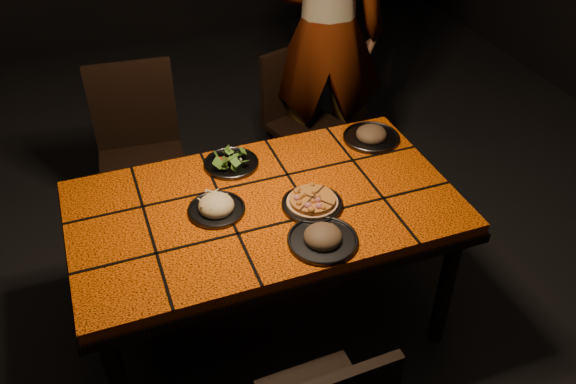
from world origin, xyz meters
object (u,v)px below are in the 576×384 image
object	(u,v)px
diner	(326,34)
plate_pasta	(216,207)
dining_table	(265,217)
chair_far_right	(298,111)
plate_pizza	(312,203)
chair_far_left	(139,144)

from	to	relation	value
diner	plate_pasta	distance (m)	1.44
dining_table	plate_pasta	distance (m)	0.22
chair_far_right	plate_pizza	world-z (taller)	chair_far_right
diner	plate_pizza	distance (m)	1.32
chair_far_right	diner	xyz separation A→B (m)	(0.17, 0.01, 0.45)
diner	plate_pasta	bearing A→B (deg)	67.34
chair_far_left	plate_pizza	distance (m)	1.19
chair_far_left	plate_pasta	bearing A→B (deg)	-72.70
dining_table	plate_pasta	world-z (taller)	plate_pasta
chair_far_left	plate_pizza	bearing A→B (deg)	-55.28
plate_pasta	dining_table	bearing A→B (deg)	-3.72
chair_far_left	plate_pasta	distance (m)	0.96
diner	chair_far_right	bearing A→B (deg)	22.24
diner	dining_table	bearing A→B (deg)	74.30
plate_pizza	plate_pasta	xyz separation A→B (m)	(-0.38, 0.11, 0.00)
chair_far_right	plate_pasta	size ratio (longest dim) A/B	3.63
dining_table	chair_far_left	size ratio (longest dim) A/B	1.65
diner	plate_pizza	size ratio (longest dim) A/B	6.32
plate_pizza	chair_far_left	bearing A→B (deg)	119.12
diner	plate_pizza	world-z (taller)	diner
plate_pizza	plate_pasta	distance (m)	0.39
dining_table	plate_pasta	xyz separation A→B (m)	(-0.20, 0.01, 0.10)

